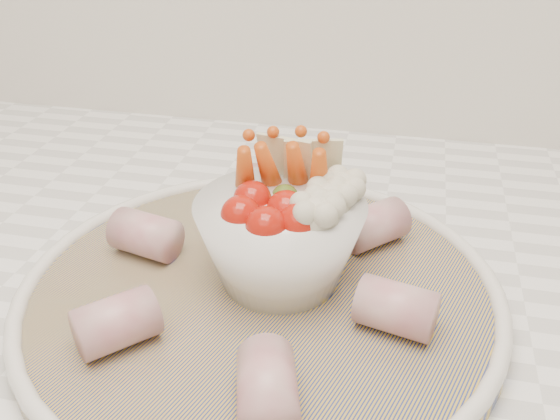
# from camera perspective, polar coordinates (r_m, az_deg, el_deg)

# --- Properties ---
(serving_platter) EXTENTS (0.45, 0.45, 0.02)m
(serving_platter) POSITION_cam_1_polar(r_m,az_deg,el_deg) (0.47, -1.79, -7.48)
(serving_platter) COLOR navy
(serving_platter) RESTS_ON kitchen_counter
(veggie_bowl) EXTENTS (0.12, 0.12, 0.10)m
(veggie_bowl) POSITION_cam_1_polar(r_m,az_deg,el_deg) (0.45, 0.25, -2.05)
(veggie_bowl) COLOR white
(veggie_bowl) RESTS_ON serving_platter
(cured_meat_rolls) EXTENTS (0.26, 0.28, 0.03)m
(cured_meat_rolls) POSITION_cam_1_polar(r_m,az_deg,el_deg) (0.45, -1.84, -5.34)
(cured_meat_rolls) COLOR #B0505F
(cured_meat_rolls) RESTS_ON serving_platter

